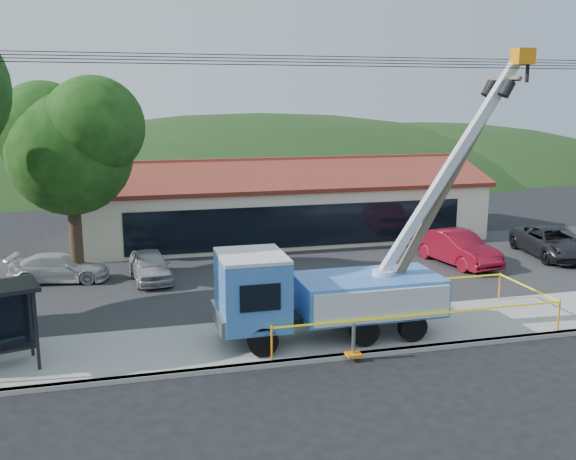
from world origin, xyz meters
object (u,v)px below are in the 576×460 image
Objects in this scene: utility_truck at (324,290)px; leaning_pole at (449,181)px; car_red at (456,266)px; car_white at (61,283)px; car_silver at (151,282)px; car_dark at (551,259)px.

leaning_pole is (4.45, 0.18, 3.44)m from utility_truck.
car_red is (4.75, 7.56, -5.22)m from leaning_pole.
car_white is (-18.36, 1.65, 0.00)m from car_red.
car_silver is at bearing 121.71° from utility_truck.
car_silver is 0.92× the size of car_white.
utility_truck is 5.63m from leaning_pole.
leaning_pole is 10.34m from car_red.
utility_truck reaches higher than car_silver.
leaning_pole reaches higher than car_white.
leaning_pole is 1.75× the size of car_dark.
car_white is at bearing 145.90° from leaning_pole.
leaning_pole is 17.24m from car_white.
car_silver is at bearing 139.27° from leaning_pole.
car_dark is at bearing 36.97° from leaning_pole.
utility_truck is 1.14× the size of leaning_pole.
leaning_pole reaches higher than car_silver.
leaning_pole is at bearing -134.73° from car_dark.
utility_truck is 2.52× the size of car_white.
car_silver is 0.80× the size of car_red.
car_dark is (14.63, 7.84, -1.78)m from utility_truck.
car_red is 18.43m from car_white.
leaning_pole is at bearing -46.48° from car_silver.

